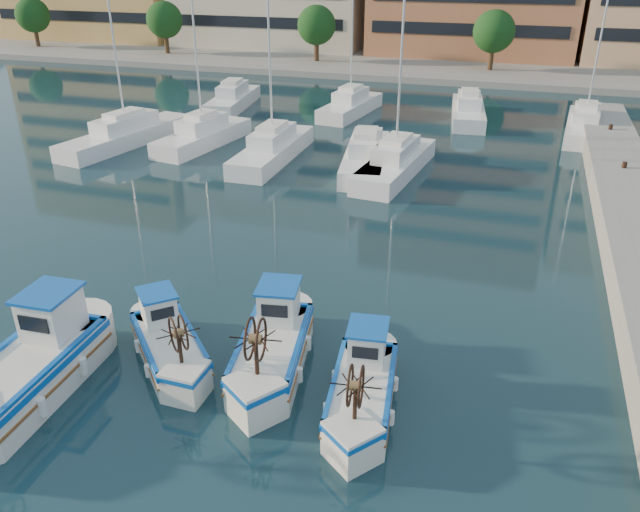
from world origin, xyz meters
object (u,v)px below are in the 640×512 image
at_px(fishing_boat_b, 168,341).
at_px(fishing_boat_c, 273,344).
at_px(fishing_boat_d, 363,385).
at_px(fishing_boat_a, 31,365).

height_order(fishing_boat_b, fishing_boat_c, fishing_boat_c).
xyz_separation_m(fishing_boat_c, fishing_boat_d, (2.97, -0.95, -0.08)).
height_order(fishing_boat_a, fishing_boat_d, fishing_boat_a).
xyz_separation_m(fishing_boat_a, fishing_boat_d, (8.87, 2.24, -0.21)).
relative_size(fishing_boat_a, fishing_boat_d, 1.29).
xyz_separation_m(fishing_boat_b, fishing_boat_c, (3.09, 0.69, 0.10)).
height_order(fishing_boat_a, fishing_boat_b, fishing_boat_a).
bearing_deg(fishing_boat_a, fishing_boat_b, 38.30).
relative_size(fishing_boat_b, fishing_boat_d, 0.91).
bearing_deg(fishing_boat_c, fishing_boat_b, -177.52).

